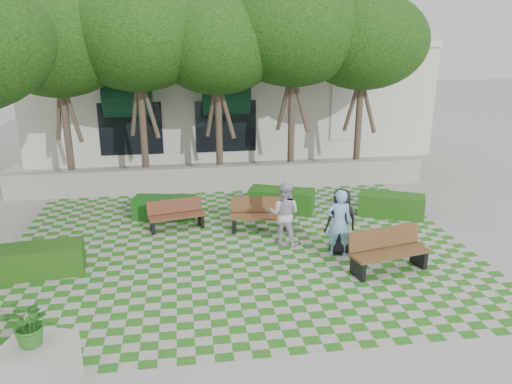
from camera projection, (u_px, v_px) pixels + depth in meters
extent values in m
plane|color=gray|center=(245.00, 265.00, 12.30)|extent=(90.00, 90.00, 0.00)
plane|color=#2B721E|center=(240.00, 248.00, 13.24)|extent=(12.00, 12.00, 0.00)
cube|color=#9E9B93|center=(223.00, 178.00, 18.00)|extent=(15.00, 0.36, 0.90)
cube|color=#55381D|center=(390.00, 253.00, 11.85)|extent=(2.02, 0.99, 0.06)
cube|color=#55381D|center=(384.00, 237.00, 12.01)|extent=(1.93, 0.55, 0.49)
cube|color=black|center=(358.00, 268.00, 11.64)|extent=(0.22, 0.55, 0.47)
cube|color=black|center=(419.00, 257.00, 12.22)|extent=(0.22, 0.55, 0.47)
cube|color=brown|center=(262.00, 216.00, 14.29)|extent=(1.87, 0.83, 0.06)
cube|color=brown|center=(262.00, 204.00, 14.46)|extent=(1.80, 0.41, 0.45)
cube|color=black|center=(234.00, 224.00, 14.37)|extent=(0.18, 0.51, 0.44)
cube|color=black|center=(290.00, 224.00, 14.36)|extent=(0.18, 0.51, 0.44)
cube|color=#5A2F1F|center=(177.00, 216.00, 14.44)|extent=(1.68, 0.84, 0.05)
cube|color=#5A2F1F|center=(175.00, 206.00, 14.57)|extent=(1.60, 0.47, 0.40)
cube|color=black|center=(152.00, 226.00, 14.26)|extent=(0.19, 0.46, 0.39)
cube|color=black|center=(201.00, 219.00, 14.75)|extent=(0.19, 0.46, 0.39)
cube|color=#1D4C14|center=(391.00, 205.00, 15.52)|extent=(2.12, 1.54, 0.69)
cube|color=#1A4B14|center=(281.00, 200.00, 15.93)|extent=(2.20, 1.53, 0.71)
cube|color=#144913|center=(165.00, 208.00, 15.35)|extent=(1.98, 1.09, 0.65)
cube|color=#1E4612|center=(39.00, 260.00, 11.77)|extent=(2.11, 1.04, 0.71)
cube|color=#9E9B93|center=(38.00, 371.00, 7.75)|extent=(1.21, 1.21, 0.96)
imported|color=#2C6D22|center=(31.00, 323.00, 7.49)|extent=(0.82, 0.76, 0.75)
imported|color=#7CB0E3|center=(339.00, 223.00, 12.61)|extent=(0.69, 0.49, 1.77)
imported|color=black|center=(341.00, 221.00, 12.79)|extent=(0.89, 0.63, 1.72)
imported|color=silver|center=(284.00, 214.00, 13.30)|extent=(1.05, 0.96, 1.74)
cylinder|color=#47382B|center=(68.00, 138.00, 18.11)|extent=(0.26, 0.26, 3.64)
ellipsoid|color=#1E4C11|center=(57.00, 44.00, 17.11)|extent=(4.80, 4.80, 3.60)
cylinder|color=#47382B|center=(144.00, 133.00, 18.47)|extent=(0.26, 0.26, 3.81)
ellipsoid|color=#1E4C11|center=(137.00, 37.00, 17.42)|extent=(5.00, 5.00, 3.75)
cylinder|color=#47382B|center=(219.00, 134.00, 18.90)|extent=(0.26, 0.26, 3.58)
ellipsoid|color=#1E4C11|center=(217.00, 46.00, 17.92)|extent=(4.60, 4.60, 3.45)
cylinder|color=#47382B|center=(291.00, 127.00, 19.25)|extent=(0.26, 0.26, 3.92)
ellipsoid|color=#1E4C11|center=(293.00, 32.00, 18.17)|extent=(5.20, 5.20, 3.90)
cylinder|color=#47382B|center=(358.00, 128.00, 19.66)|extent=(0.26, 0.26, 3.70)
ellipsoid|color=#1E4C11|center=(364.00, 41.00, 18.65)|extent=(4.80, 4.80, 3.60)
cube|color=beige|center=(228.00, 94.00, 25.03)|extent=(18.00, 8.00, 5.00)
cube|color=white|center=(236.00, 44.00, 20.50)|extent=(18.00, 0.30, 0.30)
cube|color=black|center=(350.00, 110.00, 22.05)|extent=(1.40, 0.10, 2.40)
cylinder|color=#103D26|center=(128.00, 95.00, 20.46)|extent=(3.00, 1.80, 1.80)
cube|color=black|center=(131.00, 129.00, 20.89)|extent=(2.60, 0.08, 2.20)
cylinder|color=#103D26|center=(225.00, 93.00, 21.03)|extent=(3.00, 1.80, 1.80)
cube|color=black|center=(226.00, 126.00, 21.46)|extent=(2.60, 0.08, 2.20)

